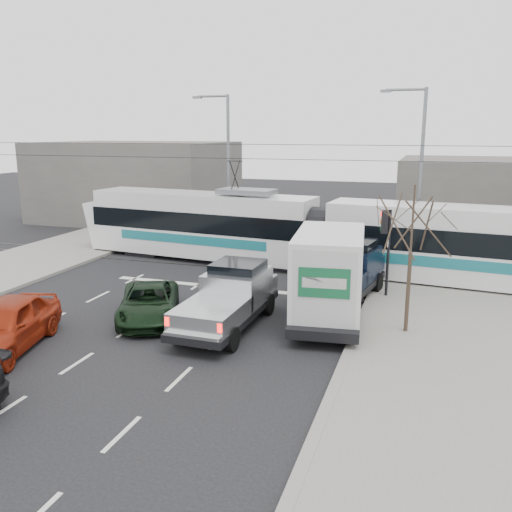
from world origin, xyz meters
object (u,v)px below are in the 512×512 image
(traffic_signal, at_px, (386,234))
(street_lamp_near, at_px, (418,165))
(bare_tree, at_px, (412,226))
(navy_pickup, at_px, (346,272))
(red_car, at_px, (5,325))
(tram, at_px, (321,234))
(silver_pickup, at_px, (231,296))
(green_car, at_px, (149,303))
(box_truck, at_px, (330,275))
(street_lamp_far, at_px, (226,160))

(traffic_signal, distance_m, street_lamp_near, 7.91)
(bare_tree, relative_size, traffic_signal, 1.39)
(navy_pickup, bearing_deg, red_car, -128.15)
(tram, height_order, silver_pickup, tram)
(green_car, bearing_deg, red_car, -150.54)
(box_truck, xyz_separation_m, green_car, (-6.34, -2.11, -1.04))
(box_truck, bearing_deg, street_lamp_near, 70.04)
(tram, relative_size, red_car, 5.36)
(box_truck, bearing_deg, tram, 97.50)
(bare_tree, height_order, traffic_signal, bare_tree)
(silver_pickup, bearing_deg, red_car, -142.46)
(street_lamp_far, xyz_separation_m, box_truck, (8.97, -12.68, -3.44))
(street_lamp_far, xyz_separation_m, red_car, (-0.28, -18.80, -4.28))
(tram, height_order, green_car, tram)
(bare_tree, relative_size, green_car, 1.10)
(street_lamp_far, distance_m, silver_pickup, 16.00)
(traffic_signal, bearing_deg, street_lamp_far, 138.28)
(red_car, bearing_deg, street_lamp_far, 75.10)
(bare_tree, relative_size, red_car, 1.02)
(navy_pickup, bearing_deg, street_lamp_near, 83.05)
(box_truck, height_order, green_car, box_truck)
(street_lamp_near, relative_size, box_truck, 1.29)
(bare_tree, xyz_separation_m, traffic_signal, (-1.13, 4.00, -1.05))
(bare_tree, distance_m, street_lamp_near, 11.58)
(bare_tree, xyz_separation_m, green_car, (-9.16, -1.29, -3.16))
(green_car, bearing_deg, bare_tree, -16.71)
(street_lamp_far, distance_m, red_car, 19.29)
(bare_tree, xyz_separation_m, street_lamp_far, (-11.79, 13.50, 1.32))
(street_lamp_near, distance_m, green_car, 16.20)
(bare_tree, height_order, silver_pickup, bare_tree)
(street_lamp_far, bearing_deg, red_car, -90.85)
(traffic_signal, bearing_deg, tram, 132.48)
(traffic_signal, distance_m, green_car, 9.84)
(tram, distance_m, navy_pickup, 4.78)
(bare_tree, bearing_deg, street_lamp_near, 91.42)
(navy_pickup, bearing_deg, bare_tree, -43.73)
(navy_pickup, bearing_deg, silver_pickup, -119.56)
(tram, relative_size, silver_pickup, 4.40)
(street_lamp_far, relative_size, box_truck, 1.29)
(street_lamp_near, distance_m, silver_pickup, 14.26)
(navy_pickup, bearing_deg, street_lamp_far, 141.48)
(silver_pickup, xyz_separation_m, red_car, (-5.99, -4.41, -0.23))
(bare_tree, bearing_deg, green_car, -172.01)
(navy_pickup, relative_size, green_car, 1.29)
(tram, distance_m, silver_pickup, 8.80)
(green_car, bearing_deg, street_lamp_near, 30.53)
(bare_tree, height_order, street_lamp_far, street_lamp_far)
(street_lamp_near, distance_m, street_lamp_far, 11.67)
(box_truck, relative_size, green_car, 1.54)
(red_car, bearing_deg, navy_pickup, 28.68)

